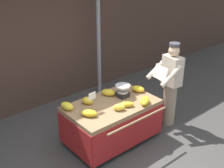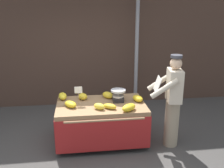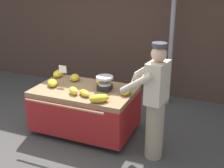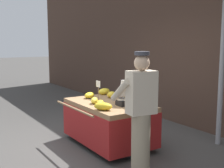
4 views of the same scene
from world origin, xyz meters
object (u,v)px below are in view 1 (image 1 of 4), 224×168
at_px(banana_bunch_4, 127,104).
at_px(banana_bunch_6, 88,101).
at_px(banana_bunch_5, 145,101).
at_px(banana_cart, 112,114).
at_px(street_pole, 98,29).
at_px(weighing_scale, 123,91).
at_px(banana_bunch_0, 67,106).
at_px(vendor_person, 170,85).
at_px(banana_bunch_1, 138,89).
at_px(banana_bunch_2, 89,113).
at_px(banana_bunch_7, 108,92).
at_px(banana_bunch_3, 119,107).
at_px(price_sign, 92,98).

distance_m(banana_bunch_4, banana_bunch_6, 0.70).
xyz_separation_m(banana_bunch_5, banana_bunch_6, (-0.78, 0.66, -0.00)).
bearing_deg(banana_cart, street_pole, 58.67).
height_order(banana_cart, banana_bunch_6, banana_bunch_6).
relative_size(weighing_scale, banana_bunch_4, 1.13).
bearing_deg(banana_bunch_0, vendor_person, -17.69).
bearing_deg(banana_bunch_1, banana_bunch_2, -174.45).
relative_size(banana_bunch_6, banana_bunch_7, 0.78).
xyz_separation_m(banana_bunch_4, banana_bunch_6, (-0.46, 0.53, 0.02)).
distance_m(banana_bunch_2, banana_bunch_3, 0.53).
xyz_separation_m(banana_bunch_2, banana_bunch_4, (0.69, -0.17, -0.01)).
xyz_separation_m(price_sign, banana_bunch_4, (0.54, -0.28, -0.20)).
relative_size(weighing_scale, banana_bunch_6, 1.34).
bearing_deg(banana_bunch_2, weighing_scale, 10.41).
height_order(banana_bunch_0, banana_bunch_3, banana_bunch_0).
xyz_separation_m(banana_cart, banana_bunch_3, (-0.05, -0.26, 0.27)).
height_order(banana_bunch_0, banana_bunch_2, banana_bunch_0).
distance_m(price_sign, banana_bunch_1, 1.12).
xyz_separation_m(banana_bunch_2, banana_bunch_6, (0.23, 0.36, 0.01)).
xyz_separation_m(weighing_scale, banana_bunch_3, (-0.38, -0.34, -0.06)).
bearing_deg(banana_bunch_3, banana_bunch_0, 137.67).
bearing_deg(banana_cart, banana_bunch_5, -40.79).
bearing_deg(street_pole, banana_bunch_6, -133.74).
xyz_separation_m(banana_bunch_0, banana_bunch_1, (1.42, -0.30, -0.01)).
xyz_separation_m(banana_bunch_0, banana_bunch_3, (0.66, -0.60, -0.01)).
height_order(banana_bunch_2, banana_bunch_3, banana_bunch_3).
relative_size(price_sign, banana_bunch_5, 1.14).
distance_m(banana_bunch_0, vendor_person, 2.07).
relative_size(banana_bunch_0, banana_bunch_7, 1.00).
bearing_deg(banana_bunch_0, banana_bunch_6, -9.92).
distance_m(banana_bunch_5, banana_bunch_7, 0.73).
height_order(street_pole, banana_bunch_5, street_pole).
bearing_deg(vendor_person, street_pole, 96.47).
bearing_deg(banana_bunch_5, banana_bunch_4, 156.94).
bearing_deg(banana_bunch_1, banana_cart, -176.81).
relative_size(banana_bunch_0, banana_bunch_5, 0.90).
xyz_separation_m(banana_bunch_7, vendor_person, (1.10, -0.58, 0.04)).
xyz_separation_m(banana_cart, price_sign, (-0.41, 0.03, 0.46)).
distance_m(banana_cart, banana_bunch_7, 0.43).
bearing_deg(banana_bunch_2, banana_bunch_1, 5.55).
bearing_deg(banana_bunch_0, price_sign, -45.80).
relative_size(price_sign, banana_bunch_7, 1.27).
xyz_separation_m(banana_cart, weighing_scale, (0.33, 0.08, 0.33)).
distance_m(banana_cart, banana_bunch_2, 0.62).
bearing_deg(price_sign, vendor_person, -10.61).
bearing_deg(banana_bunch_7, weighing_scale, -50.89).
bearing_deg(banana_bunch_5, vendor_person, 7.00).
relative_size(street_pole, weighing_scale, 11.60).
distance_m(banana_bunch_4, banana_bunch_7, 0.54).
distance_m(banana_bunch_0, banana_bunch_7, 0.88).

